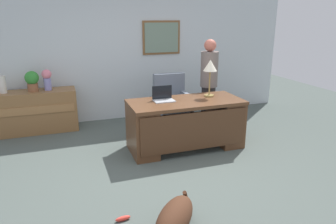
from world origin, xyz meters
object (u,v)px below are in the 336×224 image
credenza (34,112)px  desk_lamp (210,68)px  dog_lying (173,220)px  vase_with_flowers (47,78)px  laptop (163,97)px  dog_toy_bone (123,218)px  vase_empty (2,84)px  potted_plant (32,80)px  person_standing (209,83)px  desk (186,123)px  armchair (172,104)px

credenza → desk_lamp: (2.80, -1.45, 0.87)m
dog_lying → vase_with_flowers: (-1.13, 3.53, 0.82)m
laptop → dog_toy_bone: 2.14m
credenza → laptop: 2.52m
vase_empty → vase_with_flowers: bearing=0.0°
dog_lying → potted_plant: (-1.38, 3.53, 0.81)m
laptop → vase_with_flowers: (-1.71, 1.46, 0.13)m
person_standing → vase_with_flowers: size_ratio=4.42×
potted_plant → dog_lying: bearing=-68.6°
vase_empty → dog_toy_bone: size_ratio=1.88×
desk_lamp → dog_toy_bone: (-1.81, -1.71, -1.23)m
person_standing → dog_toy_bone: person_standing is taller
vase_empty → person_standing: bearing=-12.6°
credenza → person_standing: bearing=-14.4°
desk_lamp → potted_plant: bearing=152.3°
vase_empty → desk: bearing=-30.0°
desk_lamp → credenza: bearing=152.6°
credenza → dog_toy_bone: bearing=-72.7°
desk → laptop: laptop is taller
dog_lying → laptop: laptop is taller
potted_plant → person_standing: bearing=-14.5°
credenza → desk_lamp: size_ratio=2.50×
dog_toy_bone → armchair: bearing=60.0°
desk → potted_plant: size_ratio=4.97×
vase_with_flowers → dog_toy_bone: (0.70, -3.16, -0.95)m
credenza → vase_empty: 0.70m
credenza → vase_empty: size_ratio=4.83×
vase_empty → armchair: bearing=-12.5°
desk → person_standing: person_standing is taller
desk → armchair: 0.97m
dog_toy_bone → vase_empty: bearing=114.4°
vase_with_flowers → vase_empty: 0.73m
armchair → desk_lamp: size_ratio=1.71×
person_standing → desk_lamp: person_standing is taller
desk → desk_lamp: (0.47, 0.16, 0.83)m
dog_lying → desk_lamp: bearing=56.3°
dog_lying → desk_lamp: (1.39, 2.08, 1.10)m
person_standing → desk_lamp: 0.83m
dog_toy_bone → dog_lying: bearing=-40.5°
armchair → vase_empty: vase_empty is taller
armchair → dog_lying: bearing=-109.6°
credenza → potted_plant: (0.03, 0.00, 0.58)m
vase_with_flowers → dog_toy_bone: size_ratio=2.27×
vase_with_flowers → dog_toy_bone: vase_with_flowers is taller
armchair → vase_with_flowers: (-2.16, 0.64, 0.51)m
laptop → vase_with_flowers: bearing=139.5°
dog_lying → potted_plant: size_ratio=2.08×
armchair → desk_lamp: 1.19m
credenza → laptop: laptop is taller
armchair → potted_plant: (-2.41, 0.64, 0.50)m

